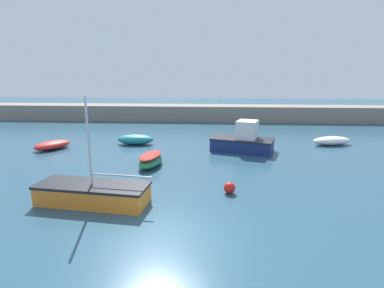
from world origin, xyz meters
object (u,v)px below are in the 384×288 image
(motorboat_grey_hull, at_px, (243,141))
(open_tender_yellow, at_px, (52,145))
(sailboat_twin_hulled, at_px, (93,193))
(rowboat_white_midwater, at_px, (135,139))
(rowboat_with_red_cover, at_px, (151,160))
(mooring_buoy_red, at_px, (230,188))
(rowboat_blue_near, at_px, (332,141))

(motorboat_grey_hull, bearing_deg, open_tender_yellow, 19.70)
(sailboat_twin_hulled, relative_size, motorboat_grey_hull, 1.08)
(rowboat_white_midwater, bearing_deg, rowboat_with_red_cover, 111.56)
(open_tender_yellow, height_order, mooring_buoy_red, open_tender_yellow)
(sailboat_twin_hulled, height_order, open_tender_yellow, sailboat_twin_hulled)
(sailboat_twin_hulled, bearing_deg, mooring_buoy_red, -159.48)
(motorboat_grey_hull, bearing_deg, mooring_buoy_red, 97.81)
(rowboat_with_red_cover, distance_m, motorboat_grey_hull, 7.59)
(motorboat_grey_hull, height_order, open_tender_yellow, motorboat_grey_hull)
(rowboat_white_midwater, bearing_deg, mooring_buoy_red, 124.79)
(open_tender_yellow, xyz_separation_m, rowboat_blue_near, (22.32, 2.82, 0.03))
(rowboat_white_midwater, xyz_separation_m, open_tender_yellow, (-6.09, -2.00, -0.08))
(rowboat_white_midwater, distance_m, motorboat_grey_hull, 8.89)
(rowboat_with_red_cover, bearing_deg, mooring_buoy_red, -122.00)
(motorboat_grey_hull, relative_size, mooring_buoy_red, 8.76)
(open_tender_yellow, relative_size, rowboat_blue_near, 0.93)
(rowboat_white_midwater, bearing_deg, sailboat_twin_hulled, 93.42)
(rowboat_white_midwater, xyz_separation_m, mooring_buoy_red, (7.21, -9.95, -0.12))
(rowboat_with_red_cover, relative_size, rowboat_blue_near, 0.88)
(motorboat_grey_hull, xyz_separation_m, mooring_buoy_red, (-1.52, -8.35, -0.50))
(rowboat_blue_near, bearing_deg, rowboat_white_midwater, 171.59)
(rowboat_white_midwater, height_order, mooring_buoy_red, rowboat_white_midwater)
(sailboat_twin_hulled, bearing_deg, motorboat_grey_hull, -121.69)
(open_tender_yellow, bearing_deg, rowboat_with_red_cover, 100.29)
(rowboat_white_midwater, distance_m, rowboat_with_red_cover, 6.32)
(rowboat_with_red_cover, height_order, mooring_buoy_red, rowboat_with_red_cover)
(rowboat_with_red_cover, xyz_separation_m, motorboat_grey_hull, (6.29, 4.23, 0.38))
(sailboat_twin_hulled, relative_size, mooring_buoy_red, 9.44)
(rowboat_with_red_cover, bearing_deg, sailboat_twin_hulled, 173.82)
(sailboat_twin_hulled, relative_size, open_tender_yellow, 1.72)
(rowboat_with_red_cover, bearing_deg, rowboat_blue_near, -55.46)
(rowboat_white_midwater, relative_size, rowboat_with_red_cover, 1.02)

